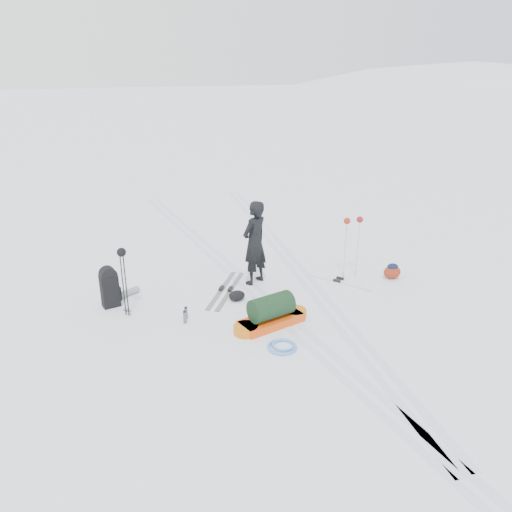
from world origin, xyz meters
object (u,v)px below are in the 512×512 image
object	(u,v)px
skier	(255,243)
ski_poles_black	(122,261)
pulk_sled	(271,314)
expedition_rucksack	(112,287)

from	to	relation	value
skier	ski_poles_black	bearing A→B (deg)	-19.17
skier	pulk_sled	xyz separation A→B (m)	(-0.41, -1.86, -0.68)
expedition_rucksack	pulk_sled	bearing A→B (deg)	-46.85
skier	pulk_sled	distance (m)	2.02
expedition_rucksack	ski_poles_black	distance (m)	0.93
pulk_sled	expedition_rucksack	distance (m)	3.18
skier	expedition_rucksack	size ratio (longest dim) A/B	2.21
pulk_sled	ski_poles_black	world-z (taller)	ski_poles_black
skier	expedition_rucksack	world-z (taller)	skier
pulk_sled	expedition_rucksack	bearing A→B (deg)	131.25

